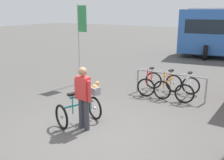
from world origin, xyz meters
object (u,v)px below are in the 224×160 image
Objects in this scene: racked_bike_red at (150,83)px; racked_bike_orange at (168,86)px; banner_flag at (81,30)px; racked_bike_white at (188,88)px; person_with_featured_bike at (83,96)px; featured_bicycle at (83,106)px.

racked_bike_orange is (0.70, 0.04, 0.00)m from racked_bike_red.
racked_bike_red is 1.03× the size of racked_bike_orange.
banner_flag is (-2.80, -0.54, 1.86)m from racked_bike_red.
racked_bike_white is 4.13m from person_with_featured_bike.
person_with_featured_bike is 4.41m from banner_flag.
banner_flag is (-4.20, -0.61, 1.86)m from racked_bike_white.
person_with_featured_bike is (-0.78, -3.78, 0.54)m from racked_bike_orange.
featured_bicycle is at bearing -95.84° from racked_bike_red.
racked_bike_red and racked_bike_orange have the same top height.
banner_flag is (-3.50, -0.58, 1.86)m from racked_bike_orange.
person_with_featured_bike reaches higher than racked_bike_white.
racked_bike_red is 0.70m from racked_bike_orange.
racked_bike_red is 3.49m from featured_bicycle.
person_with_featured_bike is (-0.08, -3.75, 0.54)m from racked_bike_red.
banner_flag reaches higher than racked_bike_white.
banner_flag reaches higher than racked_bike_orange.
banner_flag is at bearing -169.06° from racked_bike_red.
racked_bike_orange and racked_bike_white have the same top height.
featured_bicycle is 4.19m from banner_flag.
person_with_featured_bike reaches higher than featured_bicycle.
racked_bike_white is 4.63m from banner_flag.
person_with_featured_bike is (0.27, -0.28, 0.42)m from featured_bicycle.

